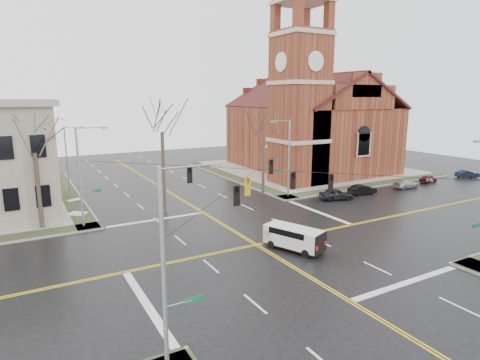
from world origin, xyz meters
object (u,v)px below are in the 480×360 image
parked_car_e (467,174)px  tree_nw_far (34,148)px  signal_pole_sw (167,269)px  parked_car_a (336,194)px  tree_nw_near (162,127)px  parked_car_d (428,179)px  parked_car_b (362,189)px  signal_pole_nw (82,174)px  streetlight_north_a (68,156)px  cargo_van (292,236)px  streetlight_north_b (53,141)px  signal_pole_ne (288,156)px  church (308,118)px  parked_car_c (406,184)px  tree_ne (264,130)px

parked_car_e → tree_nw_far: bearing=107.0°
signal_pole_sw → parked_car_a: (26.93, 19.24, -4.29)m
tree_nw_near → parked_car_d: bearing=-6.9°
parked_car_a → parked_car_b: parked_car_a is taller
signal_pole_nw → streetlight_north_a: (0.67, 16.50, -0.48)m
cargo_van → tree_nw_far: tree_nw_far is taller
signal_pole_nw → streetlight_north_a: 16.52m
streetlight_north_a → parked_car_b: 36.93m
signal_pole_sw → streetlight_north_b: (0.67, 59.50, -0.48)m
signal_pole_ne → tree_nw_far: tree_nw_far is taller
church → parked_car_e: church is taller
signal_pole_ne → signal_pole_nw: same height
signal_pole_ne → streetlight_north_b: (-21.97, 36.50, -0.48)m
parked_car_d → cargo_van: bearing=101.3°
tree_nw_far → signal_pole_sw: bearing=-81.8°
streetlight_north_b → parked_car_c: size_ratio=2.10×
church → streetlight_north_b: 42.53m
signal_pole_nw → cargo_van: 19.40m
tree_ne → tree_nw_near: bearing=-177.3°
signal_pole_sw → streetlight_north_a: 39.51m
parked_car_b → tree_ne: tree_ne is taller
streetlight_north_a → tree_nw_near: tree_nw_near is taller
signal_pole_sw → tree_nw_near: bearing=71.7°
signal_pole_ne → parked_car_b: size_ratio=2.47×
signal_pole_ne → parked_car_b: 10.49m
streetlight_north_a → tree_nw_far: bearing=-105.3°
parked_car_e → signal_pole_sw: bearing=132.1°
church → parked_car_b: size_ratio=7.55×
cargo_van → parked_car_e: cargo_van is taller
streetlight_north_a → parked_car_d: size_ratio=2.58×
streetlight_north_a → streetlight_north_b: size_ratio=1.00×
tree_nw_far → tree_nw_near: size_ratio=0.84×
parked_car_a → parked_car_d: 17.90m
signal_pole_nw → tree_nw_near: tree_nw_near is taller
parked_car_b → tree_nw_near: tree_nw_near is taller
signal_pole_nw → parked_car_a: bearing=-8.0°
parked_car_b → parked_car_c: size_ratio=0.96×
signal_pole_ne → parked_car_b: (8.95, -3.31, -4.35)m
parked_car_b → parked_car_d: size_ratio=1.18×
signal_pole_nw → streetlight_north_a: signal_pole_nw is taller
signal_pole_ne → signal_pole_sw: same height
streetlight_north_b → parked_car_e: size_ratio=2.37×
cargo_van → parked_car_a: 16.88m
streetlight_north_b → parked_car_d: streetlight_north_b is taller
parked_car_b → church: bearing=-9.0°
signal_pole_sw → tree_nw_near: tree_nw_near is taller
parked_car_d → tree_nw_far: tree_nw_far is taller
parked_car_b → tree_ne: 14.23m
tree_ne → tree_nw_far: bearing=-177.7°
streetlight_north_a → parked_car_c: 43.58m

